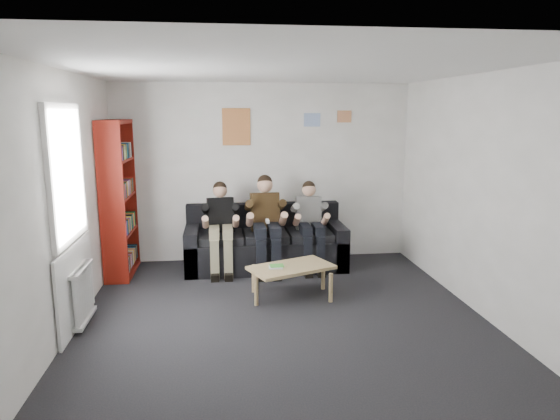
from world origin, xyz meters
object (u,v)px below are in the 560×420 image
object	(u,v)px
coffee_table	(291,270)
person_middle	(266,224)
person_right	(311,225)
bookshelf	(119,199)
sofa	(265,245)
person_left	(221,227)

from	to	relation	value
coffee_table	person_middle	distance (m)	1.17
coffee_table	person_right	bearing A→B (deg)	68.27
person_middle	bookshelf	bearing A→B (deg)	175.13
coffee_table	bookshelf	bearing A→B (deg)	151.71
sofa	person_middle	distance (m)	0.42
person_middle	person_left	bearing A→B (deg)	177.75
person_middle	coffee_table	bearing A→B (deg)	-81.11
bookshelf	person_right	bearing A→B (deg)	-1.67
person_right	bookshelf	bearing A→B (deg)	179.40
sofa	person_right	world-z (taller)	person_right
coffee_table	person_left	distance (m)	1.43
bookshelf	coffee_table	bearing A→B (deg)	-27.73
sofa	person_middle	bearing A→B (deg)	-90.00
coffee_table	person_middle	size ratio (longest dim) A/B	0.73
bookshelf	person_middle	world-z (taller)	bookshelf
bookshelf	person_left	xyz separation A→B (m)	(1.39, -0.11, -0.43)
person_middle	person_right	world-z (taller)	person_middle
sofa	person_middle	world-z (taller)	person_middle
person_left	person_right	distance (m)	1.30
person_left	person_right	world-z (taller)	person_left
sofa	coffee_table	xyz separation A→B (m)	(0.21, -1.31, 0.03)
sofa	person_right	bearing A→B (deg)	-17.32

